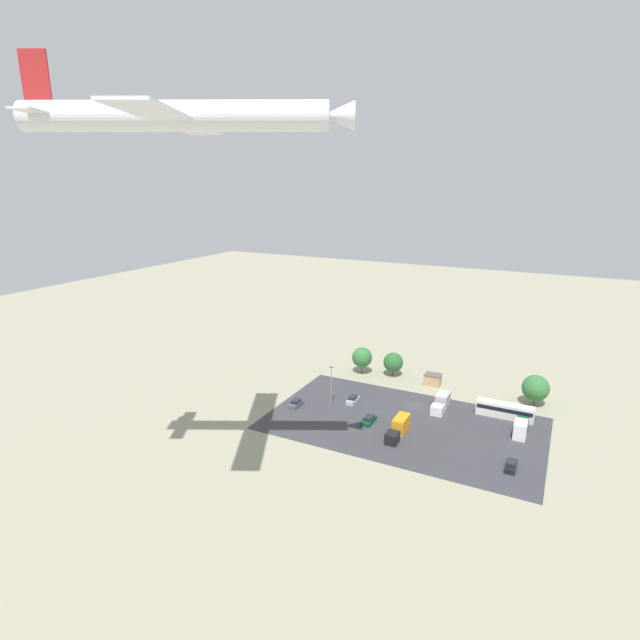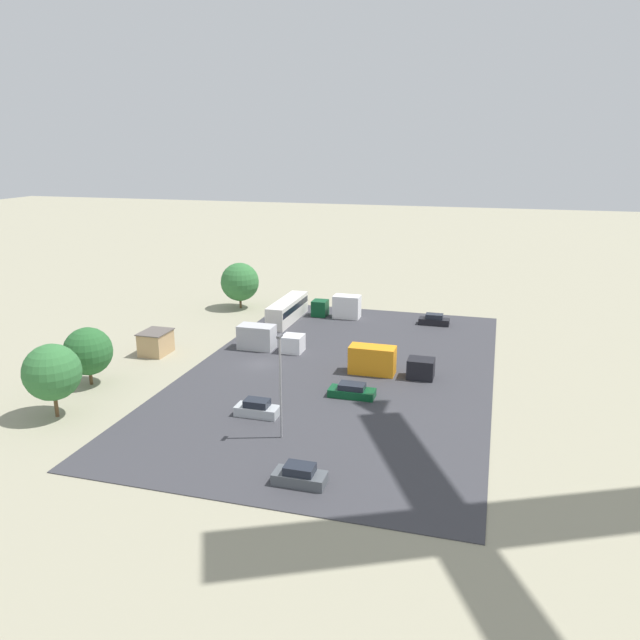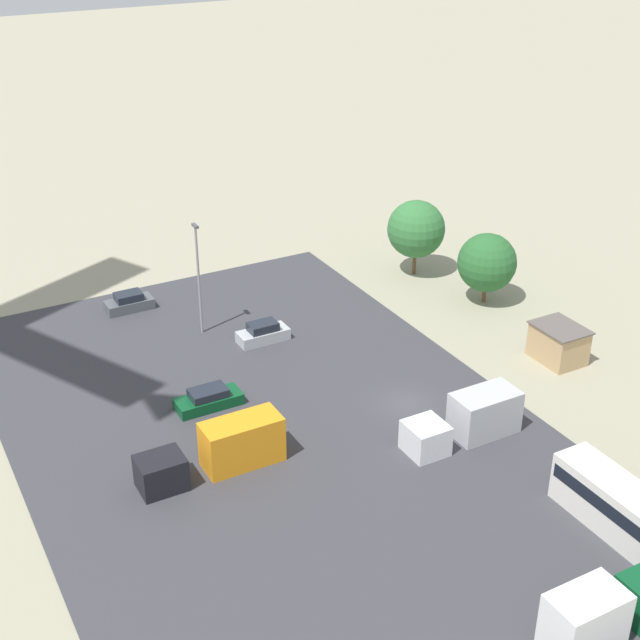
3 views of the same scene
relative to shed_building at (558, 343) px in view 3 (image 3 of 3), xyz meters
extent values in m
plane|color=gray|center=(0.11, 13.73, -1.45)|extent=(400.00, 400.00, 0.00)
cube|color=#38383D|center=(0.11, 23.39, -1.41)|extent=(56.08, 33.34, 0.08)
cube|color=tan|center=(0.00, 0.00, -0.07)|extent=(3.83, 2.99, 2.76)
cube|color=#59514C|center=(0.00, 0.00, 1.37)|extent=(4.07, 3.23, 0.12)
cube|color=#0C4723|center=(6.71, 26.25, -0.96)|extent=(1.98, 4.70, 0.81)
cube|color=#1E232D|center=(6.71, 26.25, -0.26)|extent=(1.66, 2.63, 0.59)
cube|color=#ADB2B7|center=(13.67, 18.67, -0.90)|extent=(1.79, 4.14, 0.93)
cube|color=#1E232D|center=(13.67, 18.67, -0.10)|extent=(1.51, 2.32, 0.68)
cube|color=#4C5156|center=(24.31, 26.32, -0.92)|extent=(1.87, 4.03, 0.90)
cube|color=#1E232D|center=(24.31, 26.32, -0.14)|extent=(1.57, 2.26, 0.66)
cube|color=black|center=(-0.48, 32.31, -0.27)|extent=(2.33, 2.87, 2.19)
cube|color=orange|center=(-0.48, 26.88, 0.20)|extent=(2.33, 5.11, 3.13)
cube|color=white|center=(-22.32, 18.66, 0.31)|extent=(2.36, 3.88, 3.35)
cube|color=silver|center=(-5.16, 15.97, -0.31)|extent=(2.55, 2.52, 2.11)
cube|color=#B2B2B7|center=(-5.16, 11.21, 0.14)|extent=(2.55, 4.48, 3.01)
cylinder|color=brown|center=(18.94, 0.47, -0.22)|extent=(0.36, 0.36, 2.46)
sphere|color=#337038|center=(18.94, 0.47, 3.01)|extent=(5.34, 5.34, 5.34)
cylinder|color=brown|center=(10.96, -1.48, -0.54)|extent=(0.36, 0.36, 1.82)
sphere|color=#28602D|center=(10.96, -1.48, 2.29)|extent=(5.12, 5.12, 5.12)
cylinder|color=gray|center=(17.40, 22.42, 3.19)|extent=(0.20, 0.20, 9.12)
cube|color=#4C4C51|center=(17.40, 22.42, 7.94)|extent=(0.90, 0.28, 0.20)
camera|label=1|loc=(-27.45, 116.21, 47.26)|focal=28.00mm
camera|label=2|loc=(64.30, 39.40, 23.40)|focal=35.00mm
camera|label=3|loc=(-43.79, 45.04, 32.89)|focal=50.00mm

